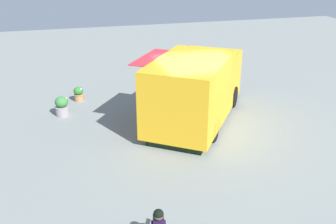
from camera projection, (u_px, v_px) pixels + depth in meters
The scene contains 4 objects.
ground_plane at pixel (197, 129), 12.91m from camera, with size 40.00×40.00×0.00m, color gray.
food_truck at pixel (196, 89), 13.18m from camera, with size 5.58×4.93×2.38m.
planter_flowering_far at pixel (62, 106), 13.88m from camera, with size 0.52×0.52×0.72m.
planter_flowering_side at pixel (79, 94), 15.25m from camera, with size 0.40×0.40×0.59m.
Camera 1 is at (-10.96, 4.11, 5.57)m, focal length 40.59 mm.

